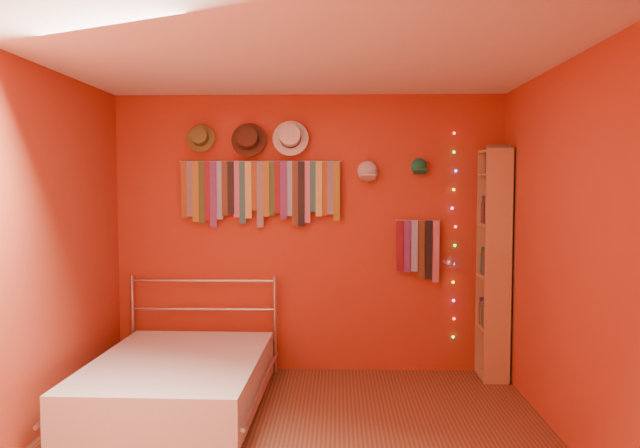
# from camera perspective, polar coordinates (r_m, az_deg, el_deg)

# --- Properties ---
(back_wall) EXTENTS (3.50, 0.02, 2.50)m
(back_wall) POSITION_cam_1_polar(r_m,az_deg,el_deg) (5.65, -1.01, -0.89)
(back_wall) COLOR maroon
(back_wall) RESTS_ON ground
(right_wall) EXTENTS (0.02, 3.50, 2.50)m
(right_wall) POSITION_cam_1_polar(r_m,az_deg,el_deg) (4.18, 22.55, -2.73)
(right_wall) COLOR maroon
(right_wall) RESTS_ON ground
(left_wall) EXTENTS (0.02, 3.50, 2.50)m
(left_wall) POSITION_cam_1_polar(r_m,az_deg,el_deg) (4.39, -25.66, -2.52)
(left_wall) COLOR maroon
(left_wall) RESTS_ON ground
(ceiling) EXTENTS (3.50, 3.50, 0.02)m
(ceiling) POSITION_cam_1_polar(r_m,az_deg,el_deg) (3.97, -2.24, 15.36)
(ceiling) COLOR white
(ceiling) RESTS_ON back_wall
(tie_rack) EXTENTS (1.45, 0.03, 0.60)m
(tie_rack) POSITION_cam_1_polar(r_m,az_deg,el_deg) (5.61, -5.56, 3.19)
(tie_rack) COLOR #B5B5BA
(tie_rack) RESTS_ON back_wall
(small_tie_rack) EXTENTS (0.40, 0.03, 0.56)m
(small_tie_rack) POSITION_cam_1_polar(r_m,az_deg,el_deg) (5.64, 9.03, -2.08)
(small_tie_rack) COLOR #B5B5BA
(small_tie_rack) RESTS_ON back_wall
(fedora_olive) EXTENTS (0.25, 0.14, 0.25)m
(fedora_olive) POSITION_cam_1_polar(r_m,az_deg,el_deg) (5.69, -10.92, 7.81)
(fedora_olive) COLOR brown
(fedora_olive) RESTS_ON back_wall
(fedora_brown) EXTENTS (0.31, 0.17, 0.31)m
(fedora_brown) POSITION_cam_1_polar(r_m,az_deg,el_deg) (5.60, -6.59, 7.75)
(fedora_brown) COLOR #422317
(fedora_brown) RESTS_ON back_wall
(fedora_white) EXTENTS (0.32, 0.17, 0.32)m
(fedora_white) POSITION_cam_1_polar(r_m,az_deg,el_deg) (5.56, -2.74, 7.96)
(fedora_white) COLOR silver
(fedora_white) RESTS_ON back_wall
(cap_white) EXTENTS (0.18, 0.23, 0.18)m
(cap_white) POSITION_cam_1_polar(r_m,az_deg,el_deg) (5.58, 4.37, 4.82)
(cap_white) COLOR beige
(cap_white) RESTS_ON back_wall
(cap_green) EXTENTS (0.16, 0.20, 0.16)m
(cap_green) POSITION_cam_1_polar(r_m,az_deg,el_deg) (5.62, 9.04, 5.22)
(cap_green) COLOR #19744D
(cap_green) RESTS_ON back_wall
(fairy_lights) EXTENTS (0.06, 0.02, 1.85)m
(fairy_lights) POSITION_cam_1_polar(r_m,az_deg,el_deg) (5.70, 12.15, -1.09)
(fairy_lights) COLOR #FF3333
(fairy_lights) RESTS_ON back_wall
(reading_lamp) EXTENTS (0.07, 0.32, 0.09)m
(reading_lamp) POSITION_cam_1_polar(r_m,az_deg,el_deg) (5.51, 11.70, -3.46)
(reading_lamp) COLOR #B5B5BA
(reading_lamp) RESTS_ON back_wall
(bookshelf) EXTENTS (0.25, 0.34, 2.00)m
(bookshelf) POSITION_cam_1_polar(r_m,az_deg,el_deg) (5.62, 16.03, -3.43)
(bookshelf) COLOR #A87A4B
(bookshelf) RESTS_ON ground
(bed) EXTENTS (1.36, 1.84, 0.88)m
(bed) POSITION_cam_1_polar(r_m,az_deg,el_deg) (4.98, -12.87, -13.82)
(bed) COLOR #B5B5BA
(bed) RESTS_ON ground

